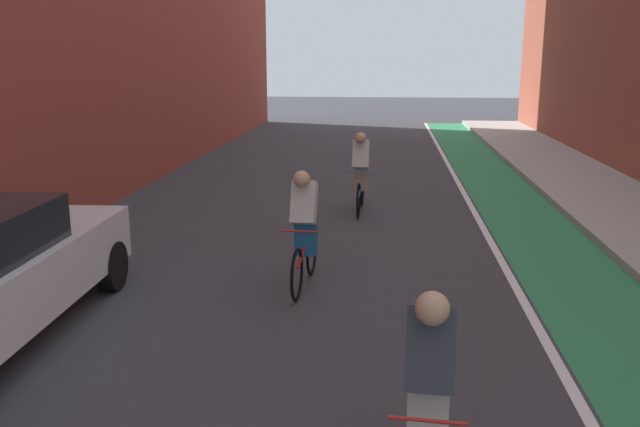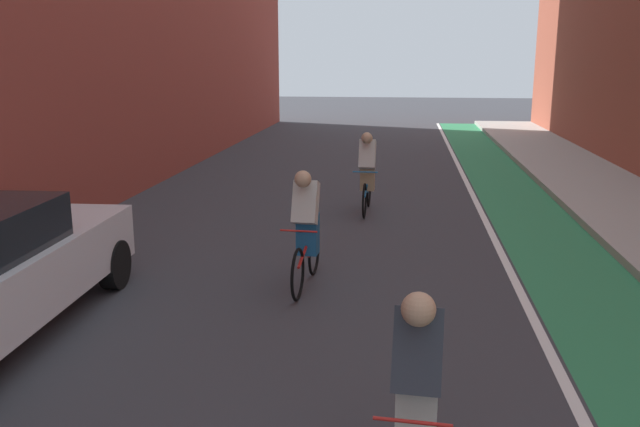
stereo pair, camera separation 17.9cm
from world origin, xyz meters
name	(u,v)px [view 1 (the left image)]	position (x,y,z in m)	size (l,w,h in m)	color
ground_plane	(326,240)	(0.00, 15.09, 0.00)	(83.98, 83.98, 0.00)	#38383D
bike_lane_paint	(524,218)	(3.68, 17.09, 0.00)	(1.60, 38.17, 0.00)	#2D8451
lane_divider_stripe	(477,217)	(2.78, 17.09, 0.00)	(0.12, 38.17, 0.00)	white
sidewalk_right	(636,217)	(5.75, 17.09, 0.07)	(2.55, 38.17, 0.14)	#A8A59E
cyclist_mid	(429,396)	(1.31, 8.33, 0.81)	(0.48, 1.72, 1.62)	black
cyclist_trailing	(305,225)	(-0.07, 12.72, 0.85)	(0.48, 1.73, 1.62)	black
cyclist_far	(361,172)	(0.49, 17.28, 0.81)	(0.48, 1.73, 1.62)	black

